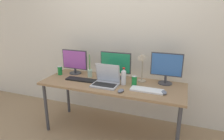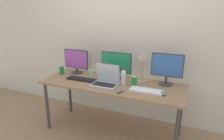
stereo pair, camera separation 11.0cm
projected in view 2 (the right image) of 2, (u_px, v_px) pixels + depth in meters
ground_plane at (112, 131)px, 2.85m from camera, size 16.00×16.00×0.00m
wall_back at (127, 35)px, 2.99m from camera, size 7.00×0.08×2.60m
work_desk at (112, 87)px, 2.65m from camera, size 1.88×0.68×0.74m
monitor_left at (76, 61)px, 2.99m from camera, size 0.40×0.18×0.36m
monitor_center at (116, 65)px, 2.76m from camera, size 0.44×0.20×0.37m
monitor_right at (167, 68)px, 2.52m from camera, size 0.40×0.18×0.41m
laptop_silver at (106, 80)px, 2.56m from camera, size 0.33×0.26×0.27m
keyboard_main at (146, 91)px, 2.36m from camera, size 0.39×0.15×0.02m
keyboard_aux at (82, 79)px, 2.75m from camera, size 0.44×0.13×0.02m
mouse_by_keyboard at (120, 91)px, 2.34m from camera, size 0.08×0.12×0.03m
mouse_by_laptop at (163, 93)px, 2.28m from camera, size 0.09×0.12×0.03m
water_bottle at (123, 77)px, 2.54m from camera, size 0.06×0.06×0.23m
soda_can_near_keyboard at (62, 70)px, 2.98m from camera, size 0.07×0.07×0.13m
soda_can_by_laptop at (134, 81)px, 2.52m from camera, size 0.07×0.07×0.13m
bamboo_vase at (91, 72)px, 2.87m from camera, size 0.07×0.07×0.33m
desk_lamp at (142, 62)px, 2.56m from camera, size 0.11×0.18×0.42m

